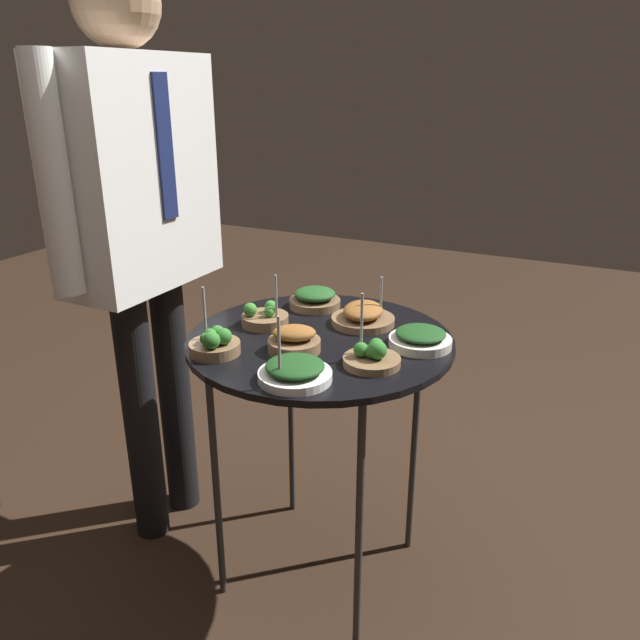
{
  "coord_description": "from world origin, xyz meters",
  "views": [
    {
      "loc": [
        -1.38,
        -0.69,
        1.42
      ],
      "look_at": [
        0.0,
        0.0,
        0.83
      ],
      "focal_mm": 35.0,
      "sensor_mm": 36.0,
      "label": 1
    }
  ],
  "objects_px": {
    "bowl_spinach_near_rim": "(420,338)",
    "bowl_broccoli_back_left": "(215,344)",
    "bowl_spinach_mid_right": "(315,299)",
    "bowl_roast_front_right": "(294,341)",
    "waiter_figure": "(137,203)",
    "bowl_spinach_back_right": "(295,371)",
    "bowl_roast_center": "(363,315)",
    "serving_cart": "(320,356)",
    "bowl_broccoli_mid_left": "(265,318)",
    "bowl_broccoli_front_center": "(372,356)"
  },
  "relations": [
    {
      "from": "bowl_spinach_near_rim",
      "to": "bowl_broccoli_back_left",
      "type": "distance_m",
      "value": 0.53
    },
    {
      "from": "bowl_spinach_mid_right",
      "to": "bowl_roast_front_right",
      "type": "bearing_deg",
      "value": -162.17
    },
    {
      "from": "waiter_figure",
      "to": "bowl_spinach_near_rim",
      "type": "bearing_deg",
      "value": -85.22
    },
    {
      "from": "bowl_spinach_back_right",
      "to": "bowl_broccoli_back_left",
      "type": "bearing_deg",
      "value": 80.77
    },
    {
      "from": "bowl_roast_front_right",
      "to": "bowl_broccoli_back_left",
      "type": "bearing_deg",
      "value": 121.67
    },
    {
      "from": "bowl_roast_center",
      "to": "bowl_spinach_near_rim",
      "type": "xyz_separation_m",
      "value": [
        -0.08,
        -0.19,
        -0.0
      ]
    },
    {
      "from": "serving_cart",
      "to": "bowl_broccoli_mid_left",
      "type": "distance_m",
      "value": 0.2
    },
    {
      "from": "bowl_spinach_back_right",
      "to": "bowl_broccoli_back_left",
      "type": "relative_size",
      "value": 1.02
    },
    {
      "from": "bowl_spinach_mid_right",
      "to": "bowl_spinach_back_right",
      "type": "bearing_deg",
      "value": -158.45
    },
    {
      "from": "bowl_roast_front_right",
      "to": "bowl_spinach_mid_right",
      "type": "xyz_separation_m",
      "value": [
        0.32,
        0.1,
        -0.0
      ]
    },
    {
      "from": "bowl_broccoli_front_center",
      "to": "waiter_figure",
      "type": "height_order",
      "value": "waiter_figure"
    },
    {
      "from": "serving_cart",
      "to": "bowl_spinach_mid_right",
      "type": "height_order",
      "value": "bowl_spinach_mid_right"
    },
    {
      "from": "waiter_figure",
      "to": "bowl_spinach_mid_right",
      "type": "bearing_deg",
      "value": -64.81
    },
    {
      "from": "bowl_roast_front_right",
      "to": "bowl_spinach_back_right",
      "type": "distance_m",
      "value": 0.17
    },
    {
      "from": "bowl_broccoli_mid_left",
      "to": "bowl_roast_center",
      "type": "relative_size",
      "value": 0.84
    },
    {
      "from": "bowl_spinach_back_right",
      "to": "bowl_spinach_near_rim",
      "type": "xyz_separation_m",
      "value": [
        0.32,
        -0.2,
        -0.0
      ]
    },
    {
      "from": "bowl_broccoli_back_left",
      "to": "bowl_spinach_back_right",
      "type": "bearing_deg",
      "value": -99.23
    },
    {
      "from": "bowl_roast_front_right",
      "to": "bowl_roast_center",
      "type": "bearing_deg",
      "value": -18.46
    },
    {
      "from": "bowl_roast_front_right",
      "to": "bowl_spinach_mid_right",
      "type": "relative_size",
      "value": 0.88
    },
    {
      "from": "bowl_broccoli_mid_left",
      "to": "bowl_spinach_near_rim",
      "type": "xyz_separation_m",
      "value": [
        0.05,
        -0.44,
        0.0
      ]
    },
    {
      "from": "bowl_broccoli_front_center",
      "to": "waiter_figure",
      "type": "relative_size",
      "value": 0.1
    },
    {
      "from": "bowl_spinach_mid_right",
      "to": "serving_cart",
      "type": "bearing_deg",
      "value": -149.9
    },
    {
      "from": "bowl_roast_front_right",
      "to": "waiter_figure",
      "type": "height_order",
      "value": "waiter_figure"
    },
    {
      "from": "bowl_broccoli_mid_left",
      "to": "waiter_figure",
      "type": "height_order",
      "value": "waiter_figure"
    },
    {
      "from": "bowl_roast_center",
      "to": "bowl_spinach_near_rim",
      "type": "distance_m",
      "value": 0.21
    },
    {
      "from": "bowl_spinach_near_rim",
      "to": "bowl_broccoli_back_left",
      "type": "relative_size",
      "value": 0.97
    },
    {
      "from": "bowl_roast_front_right",
      "to": "serving_cart",
      "type": "bearing_deg",
      "value": -9.84
    },
    {
      "from": "serving_cart",
      "to": "waiter_figure",
      "type": "xyz_separation_m",
      "value": [
        -0.01,
        0.58,
        0.37
      ]
    },
    {
      "from": "bowl_roast_front_right",
      "to": "bowl_spinach_near_rim",
      "type": "height_order",
      "value": "bowl_roast_front_right"
    },
    {
      "from": "bowl_roast_front_right",
      "to": "bowl_broccoli_front_center",
      "type": "distance_m",
      "value": 0.21
    },
    {
      "from": "bowl_broccoli_front_center",
      "to": "bowl_spinach_near_rim",
      "type": "height_order",
      "value": "bowl_broccoli_front_center"
    },
    {
      "from": "bowl_roast_center",
      "to": "bowl_broccoli_front_center",
      "type": "distance_m",
      "value": 0.27
    },
    {
      "from": "bowl_roast_front_right",
      "to": "bowl_spinach_back_right",
      "type": "bearing_deg",
      "value": -150.93
    },
    {
      "from": "bowl_roast_front_right",
      "to": "bowl_broccoli_front_center",
      "type": "height_order",
      "value": "bowl_broccoli_front_center"
    },
    {
      "from": "bowl_roast_center",
      "to": "bowl_broccoli_back_left",
      "type": "height_order",
      "value": "bowl_broccoli_back_left"
    },
    {
      "from": "bowl_broccoli_mid_left",
      "to": "bowl_spinach_near_rim",
      "type": "distance_m",
      "value": 0.44
    },
    {
      "from": "bowl_roast_front_right",
      "to": "bowl_broccoli_front_center",
      "type": "bearing_deg",
      "value": -87.1
    },
    {
      "from": "waiter_figure",
      "to": "bowl_broccoli_front_center",
      "type": "bearing_deg",
      "value": -96.67
    },
    {
      "from": "serving_cart",
      "to": "bowl_spinach_back_right",
      "type": "bearing_deg",
      "value": -166.34
    },
    {
      "from": "serving_cart",
      "to": "waiter_figure",
      "type": "height_order",
      "value": "waiter_figure"
    },
    {
      "from": "serving_cart",
      "to": "bowl_roast_front_right",
      "type": "distance_m",
      "value": 0.14
    },
    {
      "from": "bowl_spinach_near_rim",
      "to": "waiter_figure",
      "type": "relative_size",
      "value": 0.09
    },
    {
      "from": "bowl_broccoli_back_left",
      "to": "bowl_spinach_mid_right",
      "type": "bearing_deg",
      "value": -9.02
    },
    {
      "from": "bowl_broccoli_mid_left",
      "to": "bowl_roast_center",
      "type": "distance_m",
      "value": 0.28
    },
    {
      "from": "serving_cart",
      "to": "bowl_broccoli_mid_left",
      "type": "xyz_separation_m",
      "value": [
        0.01,
        0.18,
        0.08
      ]
    },
    {
      "from": "bowl_roast_front_right",
      "to": "bowl_broccoli_back_left",
      "type": "xyz_separation_m",
      "value": [
        -0.1,
        0.17,
        -0.0
      ]
    },
    {
      "from": "bowl_broccoli_front_center",
      "to": "bowl_broccoli_back_left",
      "type": "distance_m",
      "value": 0.39
    },
    {
      "from": "bowl_roast_center",
      "to": "bowl_spinach_back_right",
      "type": "distance_m",
      "value": 0.4
    },
    {
      "from": "bowl_broccoli_front_center",
      "to": "bowl_roast_front_right",
      "type": "bearing_deg",
      "value": 92.9
    },
    {
      "from": "serving_cart",
      "to": "bowl_spinach_near_rim",
      "type": "distance_m",
      "value": 0.28
    }
  ]
}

